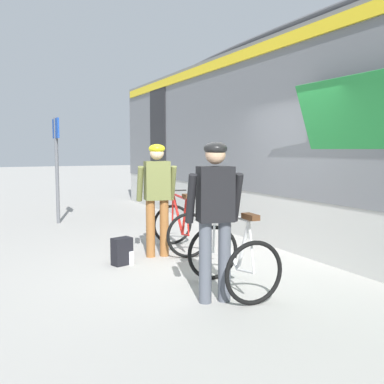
% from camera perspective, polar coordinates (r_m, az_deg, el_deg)
% --- Properties ---
extents(ground_plane, '(80.00, 80.00, 0.00)m').
position_cam_1_polar(ground_plane, '(6.57, 2.59, -9.31)').
color(ground_plane, '#A09E99').
extents(train_car, '(3.33, 16.65, 3.88)m').
position_cam_1_polar(train_car, '(8.25, 21.17, 7.13)').
color(train_car, slate).
rests_on(train_car, ground).
extents(cyclist_near_in_olive, '(0.64, 0.37, 1.76)m').
position_cam_1_polar(cyclist_near_in_olive, '(6.89, -4.52, 0.28)').
color(cyclist_near_in_olive, '#935B2D').
rests_on(cyclist_near_in_olive, ground).
extents(cyclist_far_in_dark, '(0.65, 0.39, 1.76)m').
position_cam_1_polar(cyclist_far_in_dark, '(4.81, 3.00, -1.99)').
color(cyclist_far_in_dark, '#4C515B').
rests_on(cyclist_far_in_dark, ground).
extents(bicycle_near_red, '(0.87, 1.17, 0.99)m').
position_cam_1_polar(bicycle_near_red, '(7.34, -1.54, -4.52)').
color(bicycle_near_red, black).
rests_on(bicycle_near_red, ground).
extents(bicycle_far_white, '(0.76, 1.11, 0.99)m').
position_cam_1_polar(bicycle_far_white, '(5.30, 5.19, -8.49)').
color(bicycle_far_white, black).
rests_on(bicycle_far_white, ground).
extents(backpack_on_platform, '(0.32, 0.25, 0.40)m').
position_cam_1_polar(backpack_on_platform, '(6.58, -9.02, -7.56)').
color(backpack_on_platform, black).
rests_on(backpack_on_platform, ground).
extents(water_bottle_near_the_bikes, '(0.08, 0.08, 0.21)m').
position_cam_1_polar(water_bottle_near_the_bikes, '(5.99, 4.54, -9.76)').
color(water_bottle_near_the_bikes, '#338CCC').
rests_on(water_bottle_near_the_bikes, ground).
extents(water_bottle_by_the_backpack, '(0.08, 0.08, 0.20)m').
position_cam_1_polar(water_bottle_by_the_backpack, '(6.59, -7.83, -8.42)').
color(water_bottle_by_the_backpack, silver).
rests_on(water_bottle_by_the_backpack, ground).
extents(platform_sign_post, '(0.08, 0.70, 2.40)m').
position_cam_1_polar(platform_sign_post, '(10.45, -17.07, 4.96)').
color(platform_sign_post, '#595B60').
rests_on(platform_sign_post, ground).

